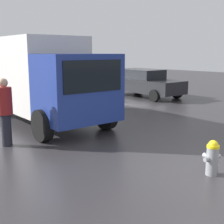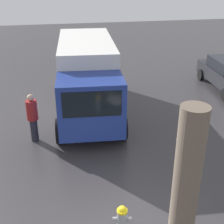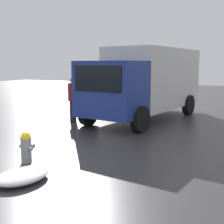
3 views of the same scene
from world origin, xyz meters
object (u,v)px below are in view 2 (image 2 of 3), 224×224
at_px(fire_hydrant, 122,218).
at_px(delivery_truck, 87,75).
at_px(pedestrian, 33,116).
at_px(tree_trunk, 182,216).

distance_m(fire_hydrant, delivery_truck, 7.07).
distance_m(fire_hydrant, pedestrian, 5.23).
height_order(tree_trunk, pedestrian, tree_trunk).
relative_size(fire_hydrant, pedestrian, 0.41).
relative_size(tree_trunk, pedestrian, 2.22).
xyz_separation_m(fire_hydrant, delivery_truck, (6.96, -0.05, 1.24)).
bearing_deg(fire_hydrant, pedestrian, 35.55).
relative_size(fire_hydrant, delivery_truck, 0.11).
xyz_separation_m(tree_trunk, pedestrian, (6.52, 2.74, -1.02)).
bearing_deg(pedestrian, fire_hydrant, 137.60).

